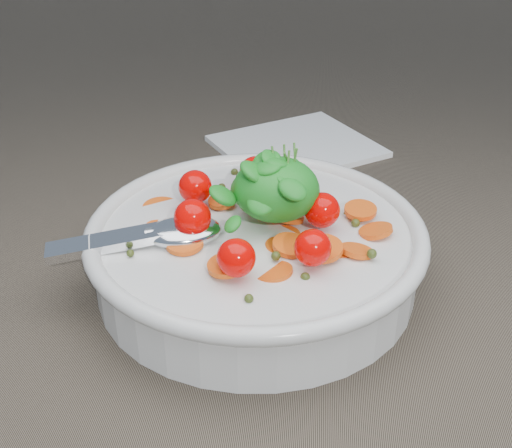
{
  "coord_description": "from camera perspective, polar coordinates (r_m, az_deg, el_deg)",
  "views": [
    {
      "loc": [
        0.05,
        -0.45,
        0.31
      ],
      "look_at": [
        0.01,
        -0.02,
        0.05
      ],
      "focal_mm": 45.0,
      "sensor_mm": 36.0,
      "label": 1
    }
  ],
  "objects": [
    {
      "name": "napkin",
      "position": [
        0.76,
        3.59,
        6.92
      ],
      "size": [
        0.22,
        0.22,
        0.01
      ],
      "primitive_type": "cube",
      "rotation": [
        0.0,
        0.0,
        0.59
      ],
      "color": "white",
      "rests_on": "ground"
    },
    {
      "name": "bowl",
      "position": [
        0.51,
        0.01,
        -2.12
      ],
      "size": [
        0.29,
        0.27,
        0.12
      ],
      "color": "silver",
      "rests_on": "ground"
    },
    {
      "name": "ground",
      "position": [
        0.55,
        -0.68,
        -3.81
      ],
      "size": [
        6.0,
        6.0,
        0.0
      ],
      "primitive_type": "plane",
      "color": "brown",
      "rests_on": "ground"
    }
  ]
}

